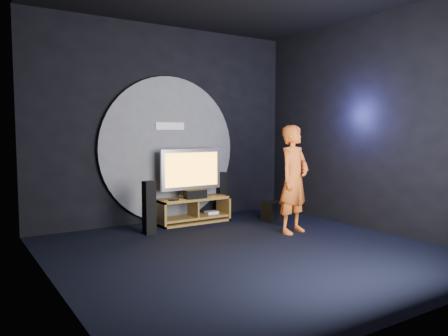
% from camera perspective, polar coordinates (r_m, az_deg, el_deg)
% --- Properties ---
extents(floor, '(5.00, 5.00, 0.00)m').
position_cam_1_polar(floor, '(6.04, 3.15, -10.81)').
color(floor, black).
rests_on(floor, ground).
extents(back_wall, '(5.00, 0.04, 3.50)m').
position_cam_1_polar(back_wall, '(7.98, -7.42, 5.65)').
color(back_wall, black).
rests_on(back_wall, ground).
extents(front_wall, '(5.00, 0.04, 3.50)m').
position_cam_1_polar(front_wall, '(4.07, 24.48, 6.15)').
color(front_wall, black).
rests_on(front_wall, ground).
extents(left_wall, '(0.04, 5.00, 3.50)m').
position_cam_1_polar(left_wall, '(4.80, -21.85, 5.96)').
color(left_wall, black).
rests_on(left_wall, ground).
extents(right_wall, '(0.04, 5.00, 3.50)m').
position_cam_1_polar(right_wall, '(7.56, 18.82, 5.49)').
color(right_wall, black).
rests_on(right_wall, ground).
extents(wall_disc_panel, '(2.60, 0.11, 2.60)m').
position_cam_1_polar(wall_disc_panel, '(7.93, -7.21, 2.42)').
color(wall_disc_panel, '#515156').
rests_on(wall_disc_panel, ground).
extents(media_console, '(1.32, 0.45, 0.45)m').
position_cam_1_polar(media_console, '(7.84, -4.00, -5.73)').
color(media_console, olive).
rests_on(media_console, ground).
extents(tv, '(1.17, 0.22, 0.87)m').
position_cam_1_polar(tv, '(7.79, -4.32, -0.38)').
color(tv, '#ABAAB1').
rests_on(tv, media_console).
extents(center_speaker, '(0.40, 0.15, 0.15)m').
position_cam_1_polar(center_speaker, '(7.71, -3.76, -3.42)').
color(center_speaker, black).
rests_on(center_speaker, media_console).
extents(remote, '(0.18, 0.05, 0.02)m').
position_cam_1_polar(remote, '(7.49, -6.58, -4.18)').
color(remote, black).
rests_on(remote, media_console).
extents(tower_speaker_left, '(0.17, 0.19, 0.84)m').
position_cam_1_polar(tower_speaker_left, '(7.02, -9.76, -5.14)').
color(tower_speaker_left, black).
rests_on(tower_speaker_left, ground).
extents(tower_speaker_right, '(0.17, 0.19, 0.84)m').
position_cam_1_polar(tower_speaker_right, '(8.44, -0.38, -3.40)').
color(tower_speaker_right, black).
rests_on(tower_speaker_right, ground).
extents(subwoofer, '(0.32, 0.32, 0.35)m').
position_cam_1_polar(subwoofer, '(8.01, 6.40, -5.65)').
color(subwoofer, black).
rests_on(subwoofer, ground).
extents(player, '(0.71, 0.56, 1.73)m').
position_cam_1_polar(player, '(7.05, 9.12, -1.47)').
color(player, orange).
rests_on(player, ground).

